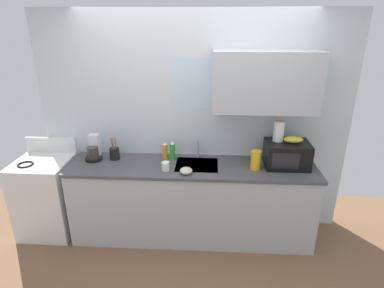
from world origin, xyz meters
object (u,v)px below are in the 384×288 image
at_px(banana_bunch, 293,140).
at_px(small_bowl, 186,171).
at_px(dish_soap_bottle_green, 172,151).
at_px(cereal_canister, 256,160).
at_px(stove_range, 48,196).
at_px(mug_white, 166,166).
at_px(paper_towel_roll, 279,131).
at_px(utensil_crock, 115,153).
at_px(coffee_maker, 94,150).
at_px(dish_soap_bottle_orange, 165,151).
at_px(microwave, 287,154).

relative_size(banana_bunch, small_bowl, 1.54).
xyz_separation_m(dish_soap_bottle_green, cereal_canister, (0.90, -0.20, -0.00)).
distance_m(stove_range, mug_white, 1.51).
bearing_deg(paper_towel_roll, utensil_crock, 179.37).
bearing_deg(mug_white, coffee_maker, 163.64).
xyz_separation_m(coffee_maker, dish_soap_bottle_green, (0.89, 0.04, -0.00)).
distance_m(dish_soap_bottle_orange, mug_white, 0.32).
xyz_separation_m(coffee_maker, dish_soap_bottle_orange, (0.80, 0.07, -0.01)).
bearing_deg(banana_bunch, cereal_canister, -165.62).
bearing_deg(utensil_crock, small_bowl, -20.94).
bearing_deg(dish_soap_bottle_orange, small_bowl, -54.69).
relative_size(coffee_maker, utensil_crock, 1.08).
bearing_deg(paper_towel_roll, dish_soap_bottle_orange, 176.51).
relative_size(dish_soap_bottle_orange, cereal_canister, 0.98).
xyz_separation_m(dish_soap_bottle_green, utensil_crock, (-0.66, -0.03, -0.03)).
relative_size(coffee_maker, dish_soap_bottle_green, 1.26).
relative_size(microwave, mug_white, 4.84).
distance_m(stove_range, banana_bunch, 2.86).
relative_size(stove_range, microwave, 2.35).
xyz_separation_m(dish_soap_bottle_orange, mug_white, (0.05, -0.32, -0.05)).
height_order(coffee_maker, cereal_canister, coffee_maker).
height_order(banana_bunch, paper_towel_roll, paper_towel_roll).
relative_size(stove_range, paper_towel_roll, 4.91).
bearing_deg(stove_range, banana_bunch, 0.97).
xyz_separation_m(cereal_canister, small_bowl, (-0.72, -0.15, -0.07)).
relative_size(mug_white, small_bowl, 0.73).
height_order(banana_bunch, cereal_canister, banana_bunch).
bearing_deg(dish_soap_bottle_orange, cereal_canister, -12.82).
height_order(coffee_maker, mug_white, coffee_maker).
distance_m(cereal_canister, utensil_crock, 1.57).
xyz_separation_m(paper_towel_roll, mug_white, (-1.18, -0.24, -0.33)).
bearing_deg(mug_white, dish_soap_bottle_orange, 98.23).
xyz_separation_m(stove_range, paper_towel_roll, (2.61, 0.10, 0.82)).
height_order(paper_towel_roll, mug_white, paper_towel_roll).
relative_size(microwave, utensil_crock, 1.77).
distance_m(coffee_maker, small_bowl, 1.11).
xyz_separation_m(stove_range, small_bowl, (1.65, -0.20, 0.47)).
bearing_deg(utensil_crock, dish_soap_bottle_green, 2.45).
bearing_deg(small_bowl, banana_bunch, 12.65).
xyz_separation_m(paper_towel_roll, cereal_canister, (-0.24, -0.15, -0.28)).
height_order(banana_bunch, utensil_crock, banana_bunch).
bearing_deg(dish_soap_bottle_green, cereal_canister, -12.35).
xyz_separation_m(banana_bunch, cereal_canister, (-0.39, -0.10, -0.20)).
bearing_deg(coffee_maker, paper_towel_roll, -0.23).
bearing_deg(mug_white, banana_bunch, 8.11).
relative_size(microwave, cereal_canister, 2.24).
xyz_separation_m(microwave, banana_bunch, (0.05, 0.00, 0.17)).
distance_m(paper_towel_roll, dish_soap_bottle_green, 1.18).
height_order(microwave, paper_towel_roll, paper_towel_roll).
xyz_separation_m(microwave, dish_soap_bottle_green, (-1.24, 0.10, -0.03)).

